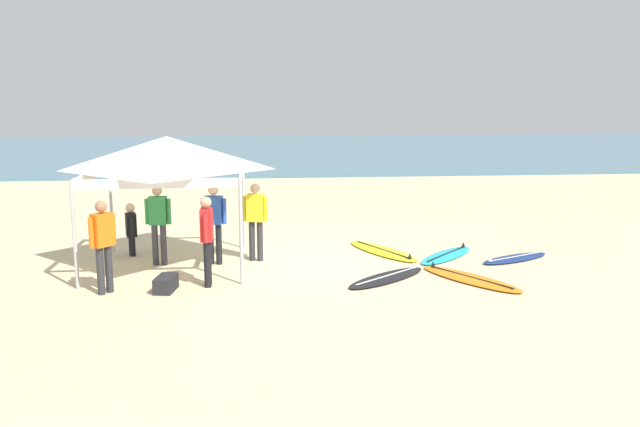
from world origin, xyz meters
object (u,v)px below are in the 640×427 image
object	(u,v)px
surfboard_cyan	(447,255)
surfboard_yellow	(383,251)
canopy_tent	(167,154)
person_yellow	(256,216)
gear_bag_near_tent	(166,284)
person_red	(207,235)
person_blue	(214,219)
person_black	(131,227)
person_green	(158,219)
surfboard_orange	(470,278)
surfboard_navy	(515,258)
surfboard_black	(387,277)
person_orange	(103,240)

from	to	relation	value
surfboard_cyan	surfboard_yellow	xyz separation A→B (m)	(-1.36, 0.54, -0.00)
canopy_tent	surfboard_yellow	bearing A→B (deg)	8.82
surfboard_cyan	person_yellow	world-z (taller)	person_yellow
person_yellow	gear_bag_near_tent	distance (m)	2.83
person_red	canopy_tent	bearing A→B (deg)	119.39
person_blue	person_black	world-z (taller)	person_blue
person_green	gear_bag_near_tent	xyz separation A→B (m)	(0.39, -1.96, -0.85)
person_blue	person_black	bearing A→B (deg)	152.92
surfboard_orange	person_green	bearing A→B (deg)	163.48
surfboard_navy	person_blue	distance (m)	6.65
person_blue	person_black	distance (m)	2.19
surfboard_yellow	surfboard_orange	size ratio (longest dim) A/B	1.04
surfboard_black	gear_bag_near_tent	world-z (taller)	gear_bag_near_tent
person_blue	person_green	xyz separation A→B (m)	(-1.17, 0.06, 0.00)
surfboard_cyan	person_black	size ratio (longest dim) A/B	1.60
surfboard_navy	person_green	size ratio (longest dim) A/B	1.13
surfboard_orange	person_orange	world-z (taller)	person_orange
surfboard_cyan	surfboard_yellow	size ratio (longest dim) A/B	0.78
surfboard_orange	person_blue	bearing A→B (deg)	160.49
person_yellow	surfboard_yellow	bearing A→B (deg)	8.76
surfboard_black	person_green	world-z (taller)	person_green
surfboard_orange	person_red	bearing A→B (deg)	178.44
person_black	person_yellow	bearing A→B (deg)	-15.37
canopy_tent	gear_bag_near_tent	world-z (taller)	canopy_tent
canopy_tent	surfboard_orange	size ratio (longest dim) A/B	1.34
surfboard_black	person_orange	size ratio (longest dim) A/B	1.18
canopy_tent	surfboard_yellow	xyz separation A→B (m)	(4.72, 0.73, -2.35)
person_blue	gear_bag_near_tent	xyz separation A→B (m)	(-0.79, -1.91, -0.85)
surfboard_cyan	person_red	xyz separation A→B (m)	(-5.19, -1.77, 0.95)
person_orange	surfboard_cyan	bearing A→B (deg)	16.33
surfboard_navy	person_orange	distance (m)	8.64
surfboard_navy	gear_bag_near_tent	xyz separation A→B (m)	(-7.36, -1.60, 0.10)
surfboard_orange	surfboard_black	world-z (taller)	same
surfboard_navy	canopy_tent	bearing A→B (deg)	178.18
surfboard_orange	gear_bag_near_tent	xyz separation A→B (m)	(-5.82, -0.12, 0.10)
canopy_tent	person_green	bearing A→B (deg)	153.35
surfboard_navy	person_red	xyz separation A→B (m)	(-6.61, -1.34, 0.95)
surfboard_black	surfboard_orange	bearing A→B (deg)	-8.44
surfboard_navy	gear_bag_near_tent	distance (m)	7.53
surfboard_yellow	person_orange	distance (m)	6.30
surfboard_cyan	person_yellow	size ratio (longest dim) A/B	1.12
canopy_tent	person_orange	bearing A→B (deg)	-116.75
canopy_tent	person_blue	size ratio (longest dim) A/B	1.85
person_red	surfboard_cyan	bearing A→B (deg)	18.85
canopy_tent	surfboard_cyan	world-z (taller)	canopy_tent
gear_bag_near_tent	canopy_tent	bearing A→B (deg)	94.18
surfboard_orange	surfboard_black	size ratio (longest dim) A/B	1.17
surfboard_navy	person_yellow	bearing A→B (deg)	174.78
surfboard_orange	surfboard_black	bearing A→B (deg)	171.56
person_yellow	gear_bag_near_tent	size ratio (longest dim) A/B	2.85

